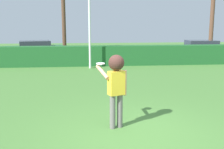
{
  "coord_description": "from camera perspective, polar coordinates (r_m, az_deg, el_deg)",
  "views": [
    {
      "loc": [
        -1.14,
        -6.09,
        2.54
      ],
      "look_at": [
        -0.37,
        1.38,
        1.15
      ],
      "focal_mm": 44.57,
      "sensor_mm": 36.0,
      "label": 1
    }
  ],
  "objects": [
    {
      "name": "person",
      "position": [
        6.66,
        0.85,
        -1.22
      ],
      "size": [
        0.74,
        0.66,
        1.81
      ],
      "color": "slate",
      "rests_on": "ground"
    },
    {
      "name": "parked_car_green",
      "position": [
        21.62,
        -15.49,
        5.22
      ],
      "size": [
        4.46,
        2.54,
        1.25
      ],
      "color": "#1E6633",
      "rests_on": "ground"
    },
    {
      "name": "hedge_row",
      "position": [
        16.93,
        -1.99,
        3.9
      ],
      "size": [
        19.47,
        0.9,
        1.19
      ],
      "primitive_type": "cube",
      "color": "#1E5827",
      "rests_on": "ground"
    },
    {
      "name": "lamppost",
      "position": [
        15.77,
        -4.69,
        14.37
      ],
      "size": [
        0.24,
        0.24,
        6.59
      ],
      "color": "silver",
      "rests_on": "ground"
    },
    {
      "name": "ground_plane",
      "position": [
        6.7,
        4.47,
        -11.85
      ],
      "size": [
        60.0,
        60.0,
        0.0
      ],
      "primitive_type": "plane",
      "color": "#477734"
    },
    {
      "name": "parked_car_blue",
      "position": [
        22.4,
        17.83,
        5.27
      ],
      "size": [
        4.27,
        1.95,
        1.25
      ],
      "color": "#263FA5",
      "rests_on": "ground"
    },
    {
      "name": "frisbee",
      "position": [
        6.94,
        -2.36,
        2.25
      ],
      "size": [
        0.22,
        0.22,
        0.03
      ],
      "color": "white"
    }
  ]
}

